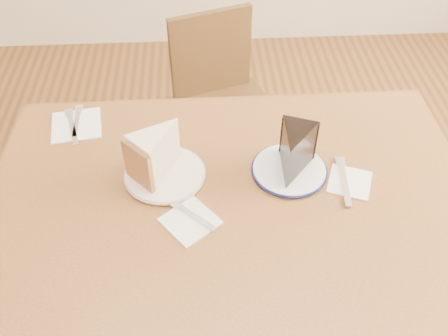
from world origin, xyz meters
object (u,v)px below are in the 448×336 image
Objects in this scene: carrot_cake at (160,152)px; chocolate_cake at (293,155)px; chair_far at (223,106)px; plate_cream at (165,174)px; table at (233,221)px; plate_navy at (289,170)px.

carrot_cake is 0.33m from chocolate_cake.
chair_far is 0.79m from carrot_cake.
plate_cream is 0.33m from chocolate_cake.
carrot_cake reaches higher than table.
chair_far is (0.02, 0.76, -0.22)m from table.
carrot_cake is at bearing 176.33° from plate_navy.
plate_cream reaches higher than table.
carrot_cake reaches higher than plate_cream.
carrot_cake is (-0.19, -0.66, 0.38)m from chair_far.
carrot_cake is (-0.01, 0.02, 0.06)m from plate_cream.
table is 6.06× the size of plate_cream.
plate_cream is at bearing 179.46° from plate_navy.
table is 9.10× the size of carrot_cake.
chair_far is at bearing -58.09° from chocolate_cake.
table is 0.23m from chocolate_cake.
plate_cream is 1.55× the size of chocolate_cake.
chair_far is at bearing 74.81° from plate_cream.
plate_navy is (0.32, -0.00, 0.00)m from plate_cream.
plate_navy reaches higher than table.
chocolate_cake reaches higher than plate_navy.
table is 0.79m from chair_far.
plate_cream is 0.07m from carrot_cake.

